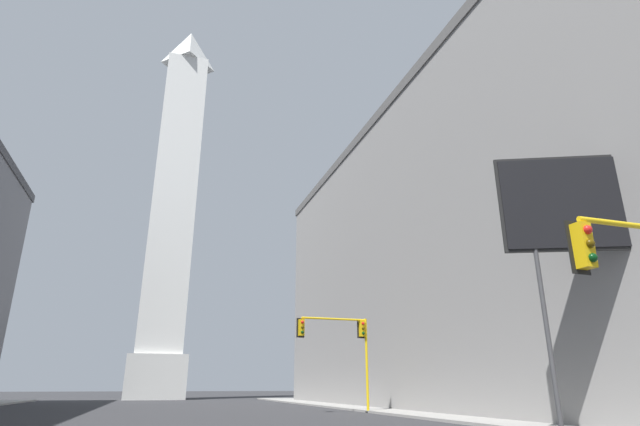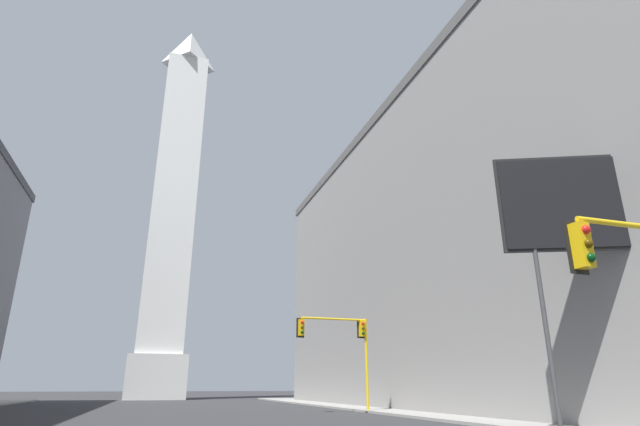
{
  "view_description": "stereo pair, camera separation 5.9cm",
  "coord_description": "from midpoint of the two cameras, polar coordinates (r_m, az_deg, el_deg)",
  "views": [
    {
      "loc": [
        -0.41,
        -0.4,
        1.7
      ],
      "look_at": [
        12.6,
        40.42,
        16.62
      ],
      "focal_mm": 28.0,
      "sensor_mm": 36.0,
      "label": 1
    },
    {
      "loc": [
        -0.36,
        -0.42,
        1.7
      ],
      "look_at": [
        12.6,
        40.42,
        16.62
      ],
      "focal_mm": 28.0,
      "sensor_mm": 36.0,
      "label": 2
    }
  ],
  "objects": [
    {
      "name": "building_right",
      "position": [
        46.34,
        21.13,
        -4.23
      ],
      "size": [
        23.34,
        59.25,
        25.29
      ],
      "color": "gray",
      "rests_on": "ground_plane"
    },
    {
      "name": "obelisk",
      "position": [
        80.69,
        -16.28,
        1.27
      ],
      "size": [
        7.91,
        7.91,
        60.52
      ],
      "color": "silver",
      "rests_on": "ground_plane"
    },
    {
      "name": "traffic_light_mid_right",
      "position": [
        36.1,
        2.79,
        -14.23
      ],
      "size": [
        5.29,
        0.53,
        6.3
      ],
      "color": "yellow",
      "rests_on": "ground_plane"
    },
    {
      "name": "billboard_sign",
      "position": [
        22.64,
        28.75,
        0.6
      ],
      "size": [
        6.67,
        3.04,
        10.69
      ],
      "color": "#3F3F42",
      "rests_on": "ground_plane"
    },
    {
      "name": "sidewalk_right",
      "position": [
        32.25,
        14.38,
        -21.54
      ],
      "size": [
        5.0,
        90.69,
        0.15
      ],
      "primitive_type": "cube",
      "color": "gray",
      "rests_on": "ground_plane"
    }
  ]
}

